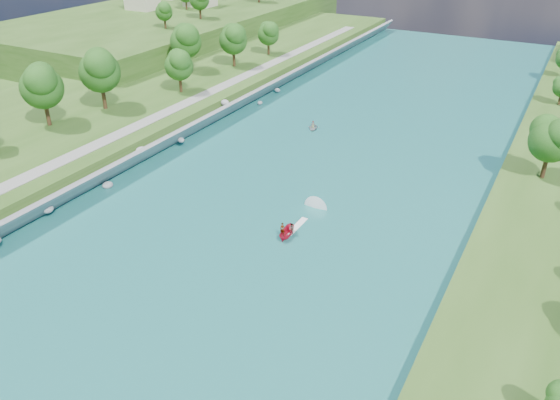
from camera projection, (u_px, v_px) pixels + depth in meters
The scene contains 8 objects.
ground at pixel (229, 242), 70.89m from camera, with size 260.00×260.00×0.00m, color #2D5119.
river_water at pixel (299, 181), 86.25m from camera, with size 55.00×240.00×0.10m, color #1A6165.
berm_west at pixel (71, 118), 106.50m from camera, with size 45.00×240.00×3.50m, color #2D5119.
ridge_west at pixel (177, 23), 176.56m from camera, with size 60.00×120.00×9.00m, color #2D5119.
riprap_bank at pixel (164, 143), 95.39m from camera, with size 4.47×236.00×4.16m.
riverside_path at pixel (139, 125), 98.27m from camera, with size 3.00×200.00×0.10m, color gray.
motorboat at pixel (294, 226), 73.23m from camera, with size 3.60×18.63×2.18m.
raft at pixel (313, 127), 105.80m from camera, with size 3.13×3.72×1.63m.
Camera 1 is at (34.39, -49.02, 38.91)m, focal length 35.00 mm.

